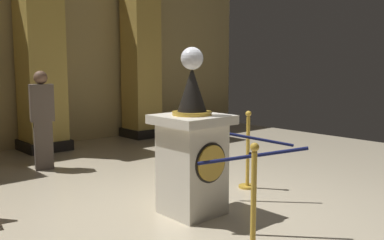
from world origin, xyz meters
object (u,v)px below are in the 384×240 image
Objects in this scene: bystander_guest at (42,118)px; stanchion_far at (248,161)px; pedestal_clock at (192,151)px; stanchion_near at (253,218)px.

stanchion_far is at bearing -60.23° from bystander_guest.
pedestal_clock is at bearing -82.65° from bystander_guest.
pedestal_clock is 3.15m from bystander_guest.
bystander_guest is (-1.64, 2.87, 0.46)m from stanchion_far.
bystander_guest is (-0.40, 3.12, 0.11)m from pedestal_clock.
stanchion_near is 4.34m from bystander_guest.
pedestal_clock is 1.19× the size of bystander_guest.
stanchion_near is (-0.35, -1.19, -0.36)m from pedestal_clock.
bystander_guest is (-0.05, 4.31, 0.47)m from stanchion_near.
stanchion_far reaches higher than stanchion_near.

